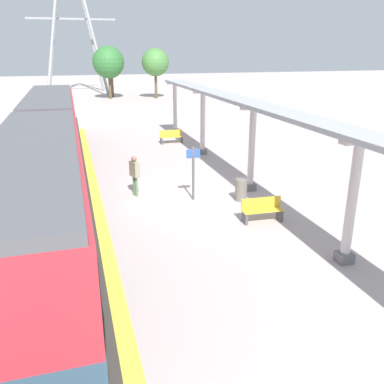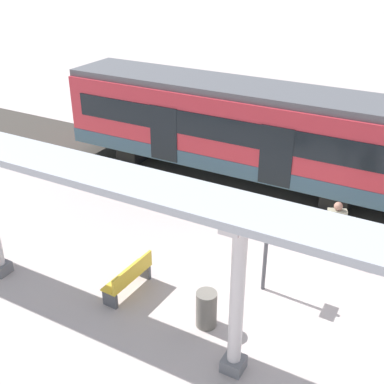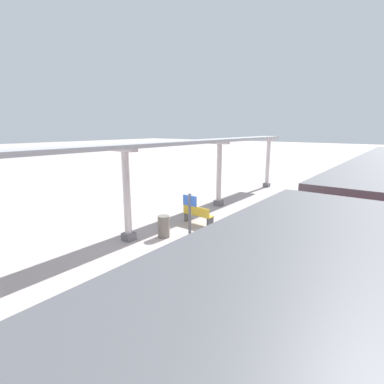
% 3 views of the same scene
% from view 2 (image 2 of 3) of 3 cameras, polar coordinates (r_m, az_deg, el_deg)
% --- Properties ---
extents(ground_plane, '(176.00, 176.00, 0.00)m').
position_cam_2_polar(ground_plane, '(12.97, 10.57, -10.46)').
color(ground_plane, '#B2A4A0').
extents(tactile_edge_strip, '(0.41, 34.73, 0.01)m').
position_cam_2_polar(tactile_edge_strip, '(15.74, 14.75, -3.55)').
color(tactile_edge_strip, gold).
rests_on(tactile_edge_strip, ground).
extents(trackbed, '(3.20, 46.73, 0.01)m').
position_cam_2_polar(trackbed, '(17.30, 16.38, -0.82)').
color(trackbed, '#38332D').
rests_on(trackbed, ground).
extents(train_near_carriage, '(2.65, 12.66, 3.48)m').
position_cam_2_polar(train_near_carriage, '(17.63, 4.80, 7.31)').
color(train_near_carriage, '#BB2B37').
rests_on(train_near_carriage, ground).
extents(canopy_pillar_third, '(1.10, 0.44, 3.65)m').
position_cam_2_polar(canopy_pillar_third, '(9.45, 5.27, -12.23)').
color(canopy_pillar_third, slate).
rests_on(canopy_pillar_third, ground).
extents(canopy_beam, '(1.20, 27.92, 0.16)m').
position_cam_2_polar(canopy_beam, '(8.41, 5.21, -2.13)').
color(canopy_beam, '#A8AAB2').
rests_on(canopy_beam, canopy_pillar_nearest).
extents(bench_mid_platform, '(1.52, 0.51, 0.86)m').
position_cam_2_polar(bench_mid_platform, '(12.33, -7.32, -9.85)').
color(bench_mid_platform, gold).
rests_on(bench_mid_platform, ground).
extents(trash_bin, '(0.48, 0.48, 0.90)m').
position_cam_2_polar(trash_bin, '(11.32, 1.69, -13.48)').
color(trash_bin, '#69645B').
rests_on(trash_bin, ground).
extents(platform_info_sign, '(0.56, 0.10, 2.20)m').
position_cam_2_polar(platform_info_sign, '(11.96, 8.65, -6.07)').
color(platform_info_sign, '#4C4C51').
rests_on(platform_info_sign, ground).
extents(passenger_waiting_near_edge, '(0.39, 0.55, 1.73)m').
position_cam_2_polar(passenger_waiting_near_edge, '(13.68, 16.40, -3.55)').
color(passenger_waiting_near_edge, '#4E7045').
rests_on(passenger_waiting_near_edge, ground).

